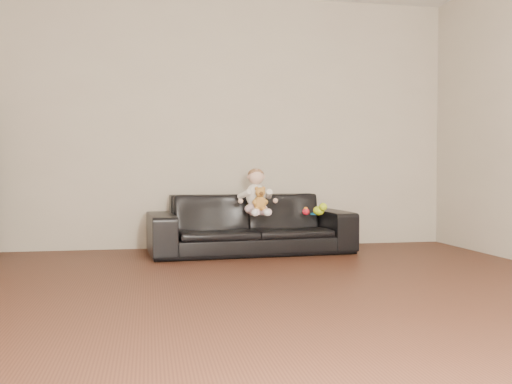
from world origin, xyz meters
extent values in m
plane|color=#472519|center=(0.00, 0.00, 0.00)|extent=(5.50, 5.50, 0.00)
plane|color=#BFB5A1|center=(0.00, 2.75, 1.30)|extent=(5.00, 0.00, 5.00)
imported|color=black|center=(0.30, 2.25, 0.28)|extent=(1.98, 0.89, 0.56)
ellipsoid|color=silver|center=(0.33, 2.16, 0.43)|extent=(0.25, 0.23, 0.12)
ellipsoid|color=white|center=(0.33, 2.17, 0.56)|extent=(0.22, 0.19, 0.23)
sphere|color=beige|center=(0.33, 2.16, 0.74)|extent=(0.18, 0.18, 0.15)
ellipsoid|color=#8C603F|center=(0.33, 2.17, 0.76)|extent=(0.18, 0.18, 0.11)
cylinder|color=silver|center=(0.29, 2.02, 0.41)|extent=(0.10, 0.19, 0.07)
cylinder|color=silver|center=(0.38, 2.02, 0.41)|extent=(0.10, 0.19, 0.07)
sphere|color=white|center=(0.28, 1.92, 0.41)|extent=(0.07, 0.07, 0.06)
sphere|color=white|center=(0.39, 1.92, 0.41)|extent=(0.07, 0.07, 0.06)
cylinder|color=white|center=(0.21, 2.12, 0.57)|extent=(0.08, 0.16, 0.10)
cylinder|color=white|center=(0.45, 2.12, 0.57)|extent=(0.08, 0.16, 0.10)
ellipsoid|color=#BB8135|center=(0.34, 2.02, 0.49)|extent=(0.12, 0.11, 0.14)
sphere|color=#BB8135|center=(0.34, 2.00, 0.59)|extent=(0.10, 0.10, 0.09)
sphere|color=#BB8135|center=(0.31, 2.01, 0.63)|extent=(0.04, 0.04, 0.04)
sphere|color=#BB8135|center=(0.37, 2.01, 0.63)|extent=(0.04, 0.04, 0.04)
sphere|color=#593819|center=(0.34, 1.96, 0.58)|extent=(0.04, 0.04, 0.04)
ellipsoid|color=#BEEA1B|center=(0.91, 2.03, 0.41)|extent=(0.12, 0.14, 0.09)
sphere|color=red|center=(0.80, 2.08, 0.40)|extent=(0.09, 0.09, 0.07)
cylinder|color=#1B94DE|center=(0.91, 2.12, 0.38)|extent=(0.13, 0.13, 0.02)
camera|label=1|loc=(-0.67, -3.13, 0.78)|focal=40.00mm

